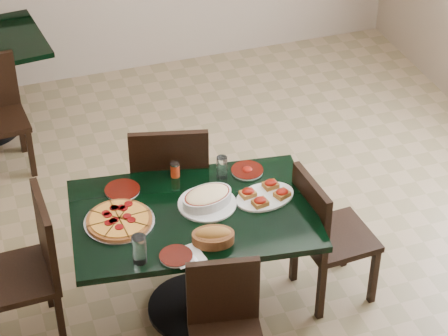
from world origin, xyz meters
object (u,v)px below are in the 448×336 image
object	(u,v)px
bread_basket	(213,236)
chair_near	(226,326)
main_table	(194,237)
pepperoni_pizza	(119,220)
bruschetta_platter	(265,195)
lasagna_casserole	(207,198)
chair_far	(170,181)
chair_left	(29,264)
chair_right	(325,231)

from	to	relation	value
bread_basket	chair_near	bearing A→B (deg)	-84.08
main_table	pepperoni_pizza	bearing A→B (deg)	-178.42
bruschetta_platter	lasagna_casserole	bearing A→B (deg)	161.12
chair_far	bread_basket	xyz separation A→B (m)	(0.01, -0.83, 0.22)
lasagna_casserole	bruschetta_platter	size ratio (longest dim) A/B	0.86
chair_near	bruschetta_platter	bearing A→B (deg)	64.56
main_table	chair_far	bearing A→B (deg)	95.59
chair_left	lasagna_casserole	bearing A→B (deg)	83.68
chair_far	chair_right	distance (m)	1.01
bread_basket	bruschetta_platter	world-z (taller)	bread_basket
bruschetta_platter	pepperoni_pizza	bearing A→B (deg)	165.78
chair_near	chair_right	world-z (taller)	chair_right
chair_left	bread_basket	size ratio (longest dim) A/B	3.66
main_table	chair_right	xyz separation A→B (m)	(0.76, -0.11, -0.07)
chair_right	bread_basket	size ratio (longest dim) A/B	3.47
chair_right	bruschetta_platter	world-z (taller)	chair_right
chair_right	chair_left	distance (m)	1.69
pepperoni_pizza	bruschetta_platter	size ratio (longest dim) A/B	0.99
chair_far	bruschetta_platter	size ratio (longest dim) A/B	2.55
bruschetta_platter	main_table	bearing A→B (deg)	168.21
pepperoni_pizza	lasagna_casserole	size ratio (longest dim) A/B	1.15
chair_far	pepperoni_pizza	world-z (taller)	chair_far
chair_left	bruschetta_platter	xyz separation A→B (m)	(1.34, -0.13, 0.25)
chair_right	bread_basket	xyz separation A→B (m)	(-0.74, -0.16, 0.29)
chair_far	chair_right	size ratio (longest dim) A/B	1.13
lasagna_casserole	pepperoni_pizza	bearing A→B (deg)	165.21
main_table	bruschetta_platter	distance (m)	0.47
pepperoni_pizza	lasagna_casserole	distance (m)	0.50
main_table	bread_basket	world-z (taller)	bread_basket
bread_basket	main_table	bearing A→B (deg)	108.65
main_table	bread_basket	size ratio (longest dim) A/B	5.64
lasagna_casserole	chair_far	bearing A→B (deg)	83.82
chair_far	chair_left	size ratio (longest dim) A/B	1.07
lasagna_casserole	bread_basket	bearing A→B (deg)	-116.73
chair_far	chair_left	bearing A→B (deg)	39.08
bread_basket	bruschetta_platter	size ratio (longest dim) A/B	0.65
chair_near	bread_basket	bearing A→B (deg)	93.53
main_table	chair_near	world-z (taller)	chair_near
chair_far	chair_left	world-z (taller)	chair_far
main_table	chair_left	size ratio (longest dim) A/B	1.54
chair_right	lasagna_casserole	size ratio (longest dim) A/B	2.63
chair_near	chair_right	bearing A→B (deg)	43.03
bread_basket	bruschetta_platter	distance (m)	0.48
lasagna_casserole	bruschetta_platter	distance (m)	0.33
main_table	bruschetta_platter	size ratio (longest dim) A/B	3.69
chair_near	bread_basket	distance (m)	0.47
chair_left	bread_basket	world-z (taller)	chair_left
chair_near	pepperoni_pizza	size ratio (longest dim) A/B	2.10
chair_left	chair_right	bearing A→B (deg)	80.35
chair_near	chair_left	distance (m)	1.16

